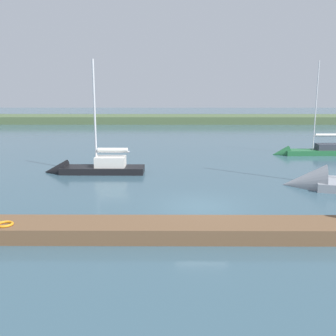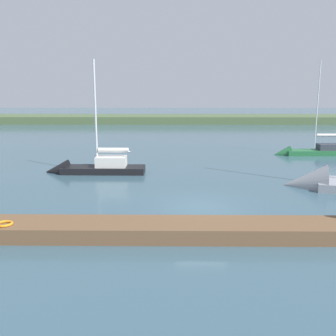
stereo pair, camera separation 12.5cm
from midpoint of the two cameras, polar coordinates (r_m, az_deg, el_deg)
name	(u,v)px [view 2 (the right image)]	position (r m, az deg, el deg)	size (l,w,h in m)	color
ground_plane	(201,207)	(19.89, 4.95, -5.67)	(200.00, 200.00, 0.00)	#385666
far_shoreline	(181,123)	(67.87, 1.93, 6.58)	(180.00, 8.00, 2.40)	#4C603D
dock_pier	(208,230)	(15.99, 6.03, -8.88)	(27.54, 1.92, 0.61)	brown
life_ring_buoy	(4,224)	(16.75, -22.38, -7.47)	(0.66, 0.66, 0.10)	orange
sailboat_outer_mooring	(90,170)	(28.16, -11.07, -0.24)	(6.97, 1.78, 8.55)	black
sailboat_inner_slip	(310,153)	(37.32, 19.91, 2.00)	(6.98, 1.74, 8.92)	#236638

